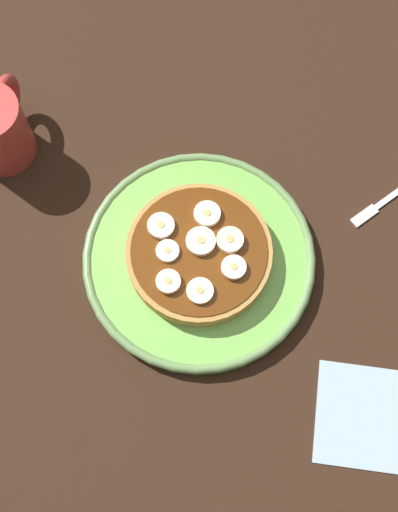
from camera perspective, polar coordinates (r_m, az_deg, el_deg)
The scene contains 13 objects.
ground_plane at distance 79.90cm, azimuth -0.00°, elevation -0.82°, with size 140.00×140.00×3.00cm, color black.
plate at distance 77.53cm, azimuth -0.00°, elevation -0.22°, with size 26.88×26.88×1.88cm.
pancake_stack at distance 75.86cm, azimuth -0.00°, elevation 0.16°, with size 17.11×17.12×2.39cm.
banana_slice_0 at distance 74.80cm, azimuth 0.31°, elevation 1.21°, with size 3.36×3.36×0.94cm.
banana_slice_1 at distance 76.08cm, azimuth 0.63°, elevation 3.59°, with size 3.07×3.07×0.91cm.
banana_slice_2 at distance 73.87cm, azimuth 2.96°, elevation -1.00°, with size 2.80×2.80×0.94cm.
banana_slice_3 at distance 73.04cm, azimuth 0.09°, elevation -2.99°, with size 2.99×2.99×0.79cm.
banana_slice_4 at distance 73.34cm, azimuth -2.62°, elevation -2.21°, with size 2.76×2.76×0.95cm.
banana_slice_5 at distance 74.63cm, azimuth -2.68°, elevation 0.42°, with size 2.65×2.65×0.68cm.
banana_slice_6 at distance 75.66cm, azimuth -3.24°, elevation 2.57°, with size 3.10×3.10×0.85cm.
banana_slice_7 at distance 74.88cm, azimuth 2.64°, elevation 1.34°, with size 3.07×3.07×1.05cm.
napkin at distance 76.61cm, azimuth 14.06°, elevation -13.10°, with size 11.00×11.00×0.30cm, color #99B2BF.
fork at distance 84.42cm, azimuth 15.83°, elevation 4.78°, with size 10.41×9.32×0.50cm.
Camera 1 is at (-25.07, -5.51, 74.17)cm, focal length 47.15 mm.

